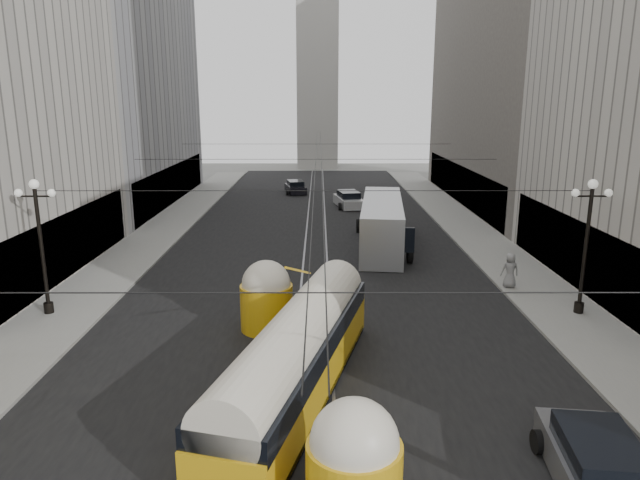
{
  "coord_description": "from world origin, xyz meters",
  "views": [
    {
      "loc": [
        0.26,
        -7.5,
        9.99
      ],
      "look_at": [
        0.29,
        16.24,
        4.14
      ],
      "focal_mm": 32.0,
      "sensor_mm": 36.0,
      "label": 1
    }
  ],
  "objects_px": {
    "streetcar": "(297,354)",
    "city_bus": "(382,221)",
    "sedan_grey": "(598,468)",
    "pedestrian_sidewalk_right": "(510,270)"
  },
  "relations": [
    {
      "from": "city_bus",
      "to": "sedan_grey",
      "type": "xyz_separation_m",
      "value": [
        2.89,
        -25.77,
        -1.07
      ]
    },
    {
      "from": "sedan_grey",
      "to": "pedestrian_sidewalk_right",
      "type": "relative_size",
      "value": 2.72
    },
    {
      "from": "streetcar",
      "to": "city_bus",
      "type": "xyz_separation_m",
      "value": [
        5.11,
        20.81,
        0.2
      ]
    },
    {
      "from": "streetcar",
      "to": "sedan_grey",
      "type": "xyz_separation_m",
      "value": [
        8.0,
        -4.95,
        -0.87
      ]
    },
    {
      "from": "streetcar",
      "to": "sedan_grey",
      "type": "distance_m",
      "value": 9.45
    },
    {
      "from": "sedan_grey",
      "to": "streetcar",
      "type": "bearing_deg",
      "value": 148.23
    },
    {
      "from": "city_bus",
      "to": "streetcar",
      "type": "bearing_deg",
      "value": -103.79
    },
    {
      "from": "streetcar",
      "to": "sedan_grey",
      "type": "bearing_deg",
      "value": -31.77
    },
    {
      "from": "sedan_grey",
      "to": "pedestrian_sidewalk_right",
      "type": "bearing_deg",
      "value": 79.59
    },
    {
      "from": "sedan_grey",
      "to": "city_bus",
      "type": "bearing_deg",
      "value": 96.4
    }
  ]
}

